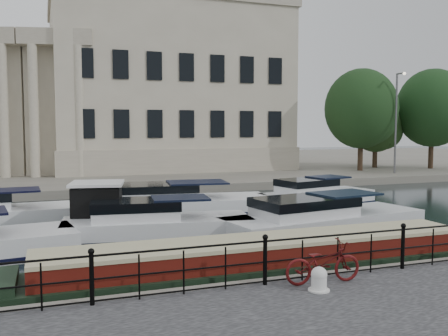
{
  "coord_description": "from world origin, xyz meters",
  "views": [
    {
      "loc": [
        -4.87,
        -12.84,
        4.3
      ],
      "look_at": [
        0.5,
        2.0,
        3.0
      ],
      "focal_mm": 40.0,
      "sensor_mm": 36.0,
      "label": 1
    }
  ],
  "objects_px": {
    "narrowboat": "(265,268)",
    "harbour_hut": "(98,211)",
    "bicycle": "(323,262)",
    "mooring_bollard": "(319,279)"
  },
  "relations": [
    {
      "from": "narrowboat",
      "to": "harbour_hut",
      "type": "distance_m",
      "value": 8.73
    },
    {
      "from": "narrowboat",
      "to": "bicycle",
      "type": "bearing_deg",
      "value": -77.82
    },
    {
      "from": "mooring_bollard",
      "to": "harbour_hut",
      "type": "xyz_separation_m",
      "value": [
        -3.89,
        10.57,
        0.14
      ]
    },
    {
      "from": "bicycle",
      "to": "harbour_hut",
      "type": "bearing_deg",
      "value": 26.32
    },
    {
      "from": "harbour_hut",
      "to": "mooring_bollard",
      "type": "bearing_deg",
      "value": -58.16
    },
    {
      "from": "bicycle",
      "to": "mooring_bollard",
      "type": "distance_m",
      "value": 0.63
    },
    {
      "from": "mooring_bollard",
      "to": "narrowboat",
      "type": "relative_size",
      "value": 0.04
    },
    {
      "from": "bicycle",
      "to": "narrowboat",
      "type": "xyz_separation_m",
      "value": [
        -0.48,
        2.27,
        -0.69
      ]
    },
    {
      "from": "bicycle",
      "to": "narrowboat",
      "type": "relative_size",
      "value": 0.12
    },
    {
      "from": "bicycle",
      "to": "harbour_hut",
      "type": "xyz_separation_m",
      "value": [
        -4.26,
        10.12,
        -0.11
      ]
    }
  ]
}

